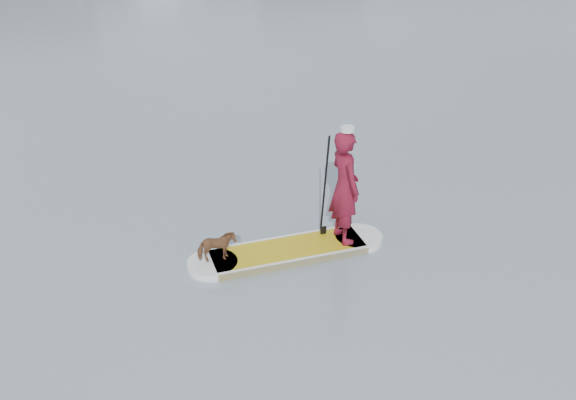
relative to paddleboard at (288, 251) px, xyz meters
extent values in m
plane|color=slate|center=(-1.12, 0.99, -0.06)|extent=(140.00, 140.00, 0.00)
cube|color=gold|center=(0.00, 0.00, 0.00)|extent=(2.55, 0.95, 0.12)
cylinder|color=silver|center=(-1.25, -0.08, 0.00)|extent=(0.80, 0.80, 0.12)
cylinder|color=silver|center=(1.25, 0.08, 0.00)|extent=(0.80, 0.80, 0.12)
cube|color=silver|center=(-0.02, 0.37, 0.00)|extent=(2.50, 0.22, 0.12)
cube|color=silver|center=(0.02, -0.37, 0.00)|extent=(2.50, 0.22, 0.12)
imported|color=maroon|center=(0.95, 0.06, 1.01)|extent=(0.55, 0.75, 1.91)
cylinder|color=silver|center=(0.95, 0.06, 2.00)|extent=(0.22, 0.22, 0.07)
imported|color=#542F1C|center=(-1.17, -0.07, 0.31)|extent=(0.61, 0.31, 0.50)
cylinder|color=black|center=(0.69, 0.28, 0.94)|extent=(0.05, 0.30, 1.89)
cube|color=black|center=(0.69, 0.28, 0.04)|extent=(0.10, 0.03, 0.32)
camera|label=1|loc=(-2.26, -8.51, 5.62)|focal=40.00mm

